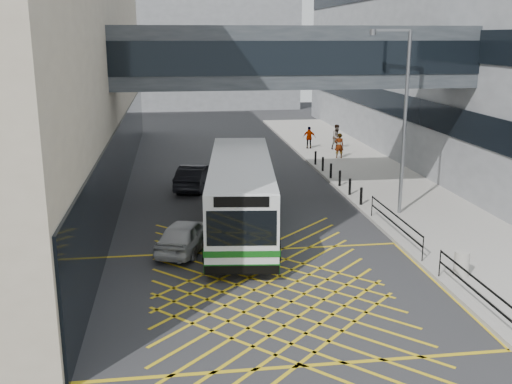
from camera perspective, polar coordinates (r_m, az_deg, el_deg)
name	(u,v)px	position (r m, az deg, el deg)	size (l,w,h in m)	color
ground	(272,296)	(20.53, 1.56, -9.86)	(120.00, 120.00, 0.00)	#333335
building_far	(179,32)	(78.44, -7.33, 14.86)	(28.00, 16.00, 18.00)	gray
skybridge	(293,57)	(31.05, 3.54, 12.73)	(20.00, 4.10, 3.00)	#373C41
pavement	(380,182)	(36.54, 11.69, 0.98)	(6.00, 54.00, 0.16)	#ABA69D
box_junction	(272,296)	(20.53, 1.56, -9.85)	(12.00, 9.00, 0.01)	gold
bus	(241,193)	(26.53, -1.46, -0.10)	(3.96, 11.98, 3.30)	silver
car_white	(185,235)	(24.58, -6.75, -4.07)	(1.73, 4.22, 1.34)	silver
car_dark	(195,177)	(34.51, -5.87, 1.48)	(1.77, 4.52, 1.41)	black
car_silver	(244,158)	(39.54, -1.15, 3.27)	(1.98, 4.70, 1.46)	gray
street_lamp	(401,112)	(29.01, 13.67, 7.46)	(1.97, 0.40, 8.67)	slate
litter_bin	(461,264)	(22.77, 18.98, -6.47)	(0.54, 0.54, 0.93)	#ADA89E
kerb_railings	(426,245)	(23.50, 15.86, -4.90)	(0.05, 12.54, 1.00)	black
bollards	(335,174)	(35.60, 7.56, 1.67)	(0.14, 10.14, 0.90)	black
pedestrian_a	(339,146)	(42.65, 7.92, 4.40)	(0.70, 0.50, 1.76)	gray
pedestrian_b	(337,137)	(46.00, 7.74, 5.21)	(0.92, 0.53, 1.87)	gray
pedestrian_c	(309,138)	(46.08, 5.10, 5.18)	(0.99, 0.48, 1.68)	gray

